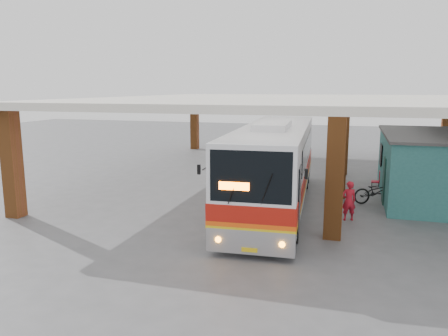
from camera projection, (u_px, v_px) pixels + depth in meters
ground at (265, 209)px, 18.95m from camera, size 90.00×90.00×0.00m
brick_columns at (311, 146)px, 22.87m from camera, size 20.10×21.60×4.35m
canopy_roof at (298, 100)px, 24.12m from camera, size 21.00×23.00×0.30m
shop_building at (440, 166)px, 20.34m from camera, size 5.20×8.20×3.11m
coach_bus at (275, 164)px, 19.02m from camera, size 3.53×13.17×3.80m
motorcycle at (377, 191)px, 19.70m from camera, size 2.27×1.50×1.13m
pedestrian at (349, 201)px, 17.17m from camera, size 0.67×0.55×1.59m
red_chair at (378, 179)px, 23.24m from camera, size 0.45×0.45×0.83m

